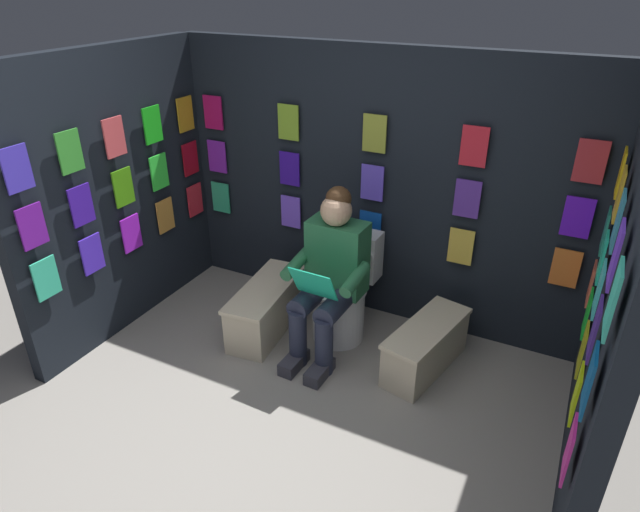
% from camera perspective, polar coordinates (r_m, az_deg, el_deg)
% --- Properties ---
extents(ground_plane, '(30.00, 30.00, 0.00)m').
position_cam_1_polar(ground_plane, '(3.25, -8.23, -21.13)').
color(ground_plane, gray).
extents(display_wall_back, '(3.21, 0.14, 2.01)m').
position_cam_1_polar(display_wall_back, '(4.06, 5.86, 6.98)').
color(display_wall_back, black).
rests_on(display_wall_back, ground).
extents(display_wall_left, '(0.14, 1.82, 2.01)m').
position_cam_1_polar(display_wall_left, '(2.98, 28.30, -4.65)').
color(display_wall_left, black).
rests_on(display_wall_left, ground).
extents(display_wall_right, '(0.14, 1.82, 2.01)m').
position_cam_1_polar(display_wall_right, '(4.18, -20.43, 5.96)').
color(display_wall_right, black).
rests_on(display_wall_right, ground).
extents(toilet, '(0.41, 0.56, 0.77)m').
position_cam_1_polar(toilet, '(4.02, 2.43, -3.95)').
color(toilet, white).
rests_on(toilet, ground).
extents(person_reading, '(0.53, 0.69, 1.19)m').
position_cam_1_polar(person_reading, '(3.70, 0.97, -1.97)').
color(person_reading, '#286B42').
rests_on(person_reading, ground).
extents(comic_longbox_near, '(0.39, 0.85, 0.37)m').
position_cam_1_polar(comic_longbox_near, '(4.13, -5.57, -5.38)').
color(comic_longbox_near, beige).
rests_on(comic_longbox_near, ground).
extents(comic_longbox_far, '(0.43, 0.80, 0.34)m').
position_cam_1_polar(comic_longbox_far, '(3.81, 10.95, -9.25)').
color(comic_longbox_far, beige).
rests_on(comic_longbox_far, ground).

